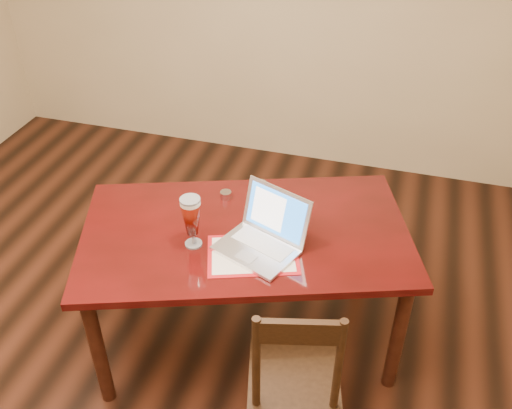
# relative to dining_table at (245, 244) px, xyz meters

# --- Properties ---
(ground) EXTENTS (5.00, 5.00, 0.00)m
(ground) POSITION_rel_dining_table_xyz_m (-0.46, -0.50, -0.67)
(ground) COLOR black
(ground) RESTS_ON ground
(room_shell) EXTENTS (4.51, 5.01, 2.71)m
(room_shell) POSITION_rel_dining_table_xyz_m (-0.46, -0.50, 1.09)
(room_shell) COLOR tan
(room_shell) RESTS_ON ground
(dining_table) EXTENTS (1.82, 1.39, 1.02)m
(dining_table) POSITION_rel_dining_table_xyz_m (0.00, 0.00, 0.00)
(dining_table) COLOR #450909
(dining_table) RESTS_ON ground
(dining_chair) EXTENTS (0.48, 0.47, 0.94)m
(dining_chair) POSITION_rel_dining_table_xyz_m (0.39, -0.54, -0.23)
(dining_chair) COLOR black
(dining_chair) RESTS_ON ground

